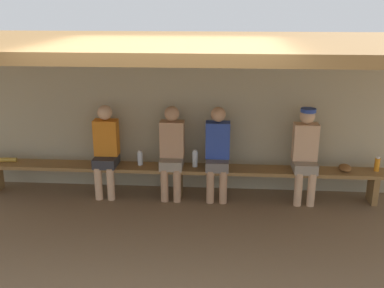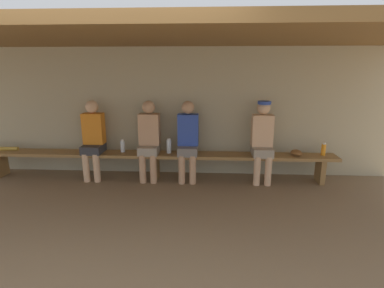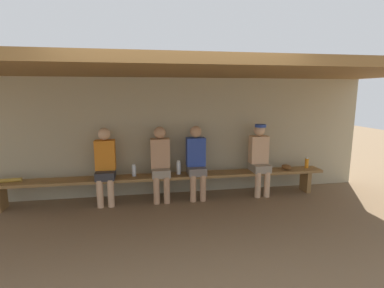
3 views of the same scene
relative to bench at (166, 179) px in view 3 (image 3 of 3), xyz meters
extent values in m
plane|color=brown|center=(0.00, -1.55, -0.39)|extent=(24.00, 24.00, 0.00)
cube|color=tan|center=(0.00, 0.45, 0.71)|extent=(8.00, 0.20, 2.20)
cube|color=brown|center=(0.00, -0.85, 1.87)|extent=(8.00, 2.80, 0.12)
cube|color=olive|center=(0.00, 0.00, 0.05)|extent=(6.00, 0.36, 0.05)
cube|color=olive|center=(-2.75, 0.00, -0.18)|extent=(0.08, 0.29, 0.41)
cube|color=olive|center=(0.00, 0.00, -0.18)|extent=(0.08, 0.29, 0.41)
cube|color=olive|center=(2.75, 0.00, -0.18)|extent=(0.08, 0.29, 0.41)
cube|color=#333338|center=(-1.05, -0.02, 0.14)|extent=(0.32, 0.40, 0.14)
cylinder|color=#DBAD84|center=(-1.14, -0.18, -0.15)|extent=(0.11, 0.11, 0.48)
cylinder|color=#DBAD84|center=(-0.96, -0.18, -0.15)|extent=(0.11, 0.11, 0.48)
cube|color=orange|center=(-1.05, 0.06, 0.47)|extent=(0.34, 0.20, 0.52)
sphere|color=#DBAD84|center=(-1.05, 0.06, 0.84)|extent=(0.21, 0.21, 0.21)
cube|color=gray|center=(1.77, -0.02, 0.14)|extent=(0.32, 0.40, 0.14)
cylinder|color=#DBAD84|center=(1.68, -0.18, -0.15)|extent=(0.11, 0.11, 0.48)
cylinder|color=#DBAD84|center=(1.86, -0.18, -0.15)|extent=(0.11, 0.11, 0.48)
cube|color=#DBAD84|center=(1.77, 0.06, 0.47)|extent=(0.34, 0.20, 0.52)
sphere|color=#DBAD84|center=(1.77, 0.06, 0.84)|extent=(0.21, 0.21, 0.21)
cylinder|color=#2D47A5|center=(1.77, 0.02, 0.93)|extent=(0.21, 0.21, 0.05)
cube|color=slate|center=(0.55, -0.02, 0.14)|extent=(0.32, 0.40, 0.14)
cylinder|color=tan|center=(0.46, -0.18, -0.15)|extent=(0.11, 0.11, 0.48)
cylinder|color=tan|center=(0.64, -0.18, -0.15)|extent=(0.11, 0.11, 0.48)
cube|color=#2D47A5|center=(0.55, 0.06, 0.47)|extent=(0.34, 0.20, 0.52)
sphere|color=tan|center=(0.55, 0.06, 0.84)|extent=(0.21, 0.21, 0.21)
cube|color=gray|center=(-0.10, -0.02, 0.14)|extent=(0.32, 0.40, 0.14)
cylinder|color=tan|center=(-0.19, -0.18, -0.15)|extent=(0.11, 0.11, 0.48)
cylinder|color=tan|center=(-0.01, -0.18, -0.15)|extent=(0.11, 0.11, 0.48)
cube|color=tan|center=(-0.10, 0.06, 0.47)|extent=(0.34, 0.20, 0.52)
sphere|color=tan|center=(-0.10, 0.06, 0.84)|extent=(0.21, 0.21, 0.21)
cylinder|color=silver|center=(0.23, 0.03, 0.19)|extent=(0.08, 0.08, 0.23)
cylinder|color=white|center=(0.23, 0.03, 0.31)|extent=(0.06, 0.06, 0.02)
cylinder|color=orange|center=(2.78, 0.04, 0.17)|extent=(0.07, 0.07, 0.19)
cylinder|color=white|center=(2.78, 0.04, 0.27)|extent=(0.05, 0.05, 0.02)
cylinder|color=silver|center=(-0.57, 0.05, 0.17)|extent=(0.08, 0.08, 0.19)
cylinder|color=white|center=(-0.57, 0.05, 0.28)|extent=(0.05, 0.05, 0.02)
ellipsoid|color=brown|center=(2.34, 0.01, 0.12)|extent=(0.17, 0.24, 0.09)
camera|label=1|loc=(0.63, -6.02, 2.35)|focal=42.08mm
camera|label=2|loc=(0.89, -4.75, 1.47)|focal=27.71mm
camera|label=3|loc=(-0.40, -5.05, 1.55)|focal=27.11mm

